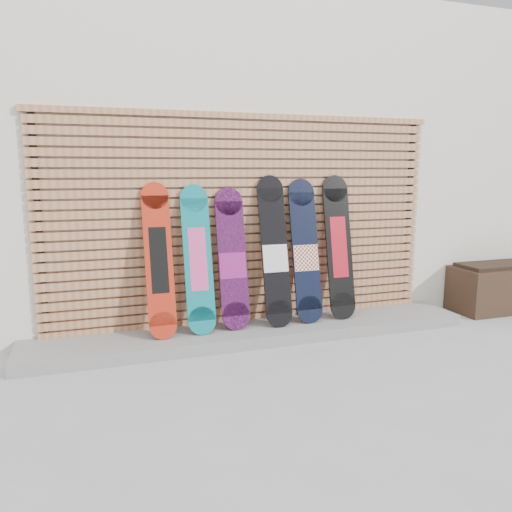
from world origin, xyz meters
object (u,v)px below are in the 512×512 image
object	(u,v)px
snowboard_3	(275,252)
snowboard_5	(339,247)
planter_box	(504,287)
snowboard_1	(198,259)
snowboard_0	(159,260)
snowboard_2	(232,259)
snowboard_4	(305,252)

from	to	relation	value
snowboard_3	snowboard_5	world-z (taller)	snowboard_3
snowboard_5	planter_box	bearing A→B (deg)	-1.59
planter_box	snowboard_1	xyz separation A→B (m)	(-3.84, 0.05, 0.56)
snowboard_1	snowboard_3	size ratio (longest dim) A/B	0.94
snowboard_5	snowboard_1	bearing A→B (deg)	-179.55
snowboard_0	snowboard_2	xyz separation A→B (m)	(0.74, 0.02, -0.04)
snowboard_1	snowboard_5	size ratio (longest dim) A/B	0.95
snowboard_2	snowboard_5	xyz separation A→B (m)	(1.21, -0.00, 0.07)
snowboard_2	snowboard_3	xyz separation A→B (m)	(0.45, -0.03, 0.06)
snowboard_1	snowboard_2	size ratio (longest dim) A/B	1.02
snowboard_1	snowboard_5	bearing A→B (deg)	0.45
planter_box	snowboard_4	bearing A→B (deg)	178.89
snowboard_0	snowboard_5	size ratio (longest dim) A/B	0.96
snowboard_0	snowboard_5	world-z (taller)	snowboard_5
snowboard_1	snowboard_4	xyz separation A→B (m)	(1.16, 0.00, 0.01)
planter_box	snowboard_1	bearing A→B (deg)	179.24
snowboard_1	snowboard_2	bearing A→B (deg)	2.32
snowboard_3	planter_box	bearing A→B (deg)	-0.74
snowboard_2	snowboard_4	distance (m)	0.81
planter_box	snowboard_2	size ratio (longest dim) A/B	0.92
snowboard_1	snowboard_3	xyz separation A→B (m)	(0.81, -0.01, 0.03)
snowboard_1	snowboard_2	xyz separation A→B (m)	(0.36, 0.01, -0.03)
snowboard_2	snowboard_4	world-z (taller)	snowboard_4
snowboard_0	snowboard_2	distance (m)	0.74
planter_box	snowboard_1	size ratio (longest dim) A/B	0.90
snowboard_0	snowboard_2	world-z (taller)	snowboard_0
planter_box	snowboard_0	size ratio (longest dim) A/B	0.89
snowboard_0	snowboard_4	distance (m)	1.55
snowboard_0	snowboard_5	distance (m)	1.95
snowboard_0	snowboard_3	distance (m)	1.19
snowboard_4	snowboard_3	bearing A→B (deg)	-177.94
snowboard_0	snowboard_1	bearing A→B (deg)	0.98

